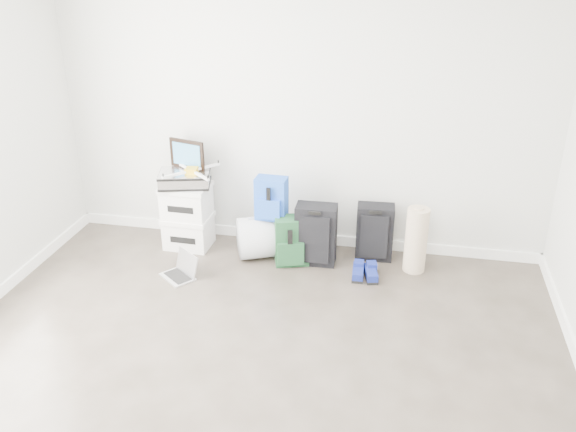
% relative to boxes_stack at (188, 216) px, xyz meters
% --- Properties ---
extents(ground, '(5.00, 5.00, 0.00)m').
position_rel_boxes_stack_xyz_m(ground, '(1.02, -2.20, -0.31)').
color(ground, '#332C25').
rests_on(ground, ground).
extents(room_envelope, '(4.52, 5.02, 2.71)m').
position_rel_boxes_stack_xyz_m(room_envelope, '(1.02, -2.18, 1.41)').
color(room_envelope, silver).
rests_on(room_envelope, ground).
extents(boxes_stack, '(0.45, 0.37, 0.62)m').
position_rel_boxes_stack_xyz_m(boxes_stack, '(0.00, 0.00, 0.00)').
color(boxes_stack, silver).
rests_on(boxes_stack, ground).
extents(briefcase, '(0.52, 0.43, 0.13)m').
position_rel_boxes_stack_xyz_m(briefcase, '(0.00, -0.00, 0.38)').
color(briefcase, '#B2B2B7').
rests_on(briefcase, boxes_stack).
extents(painting, '(0.36, 0.12, 0.27)m').
position_rel_boxes_stack_xyz_m(painting, '(0.00, 0.10, 0.58)').
color(painting, black).
rests_on(painting, briefcase).
extents(drone, '(0.46, 0.46, 0.05)m').
position_rel_boxes_stack_xyz_m(drone, '(0.08, -0.02, 0.47)').
color(drone, gold).
rests_on(drone, briefcase).
extents(duffel_bag, '(0.73, 0.61, 0.39)m').
position_rel_boxes_stack_xyz_m(duffel_bag, '(0.83, -0.02, -0.12)').
color(duffel_bag, gray).
rests_on(duffel_bag, ground).
extents(blue_backpack, '(0.29, 0.22, 0.39)m').
position_rel_boxes_stack_xyz_m(blue_backpack, '(0.83, -0.05, 0.26)').
color(blue_backpack, blue).
rests_on(blue_backpack, duffel_bag).
extents(large_suitcase, '(0.37, 0.24, 0.56)m').
position_rel_boxes_stack_xyz_m(large_suitcase, '(1.24, -0.09, -0.03)').
color(large_suitcase, black).
rests_on(large_suitcase, ground).
extents(green_backpack, '(0.36, 0.31, 0.45)m').
position_rel_boxes_stack_xyz_m(green_backpack, '(1.04, -0.15, -0.10)').
color(green_backpack, '#163D1A').
rests_on(green_backpack, ground).
extents(carry_on, '(0.34, 0.24, 0.52)m').
position_rel_boxes_stack_xyz_m(carry_on, '(1.76, 0.10, -0.05)').
color(carry_on, black).
rests_on(carry_on, ground).
extents(shoes, '(0.24, 0.27, 0.08)m').
position_rel_boxes_stack_xyz_m(shoes, '(1.71, -0.28, -0.27)').
color(shoes, black).
rests_on(shoes, ground).
extents(rolled_rug, '(0.19, 0.19, 0.59)m').
position_rel_boxes_stack_xyz_m(rolled_rug, '(2.13, -0.05, -0.02)').
color(rolled_rug, tan).
rests_on(rolled_rug, ground).
extents(laptop, '(0.37, 0.35, 0.21)m').
position_rel_boxes_stack_xyz_m(laptop, '(0.13, -0.57, -0.26)').
color(laptop, silver).
rests_on(laptop, ground).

